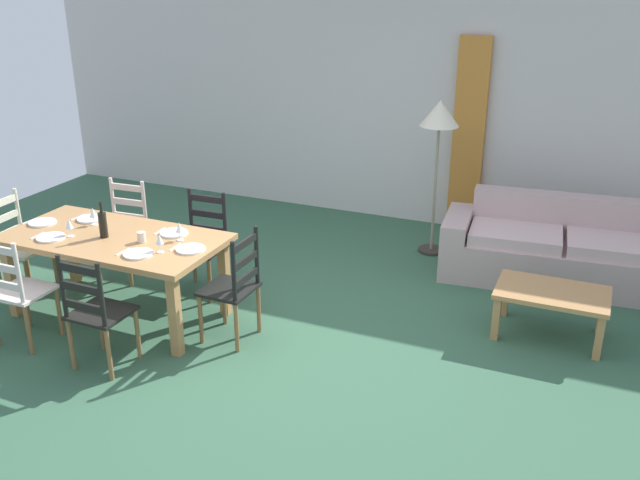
% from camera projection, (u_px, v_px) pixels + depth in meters
% --- Properties ---
extents(ground_plane, '(9.60, 9.60, 0.02)m').
position_uv_depth(ground_plane, '(282.00, 341.00, 5.79)').
color(ground_plane, '#345D43').
extents(wall_far, '(9.60, 0.16, 2.70)m').
position_uv_depth(wall_far, '(404.00, 107.00, 8.09)').
color(wall_far, beige).
rests_on(wall_far, ground_plane).
extents(curtain_panel_left, '(0.35, 0.08, 2.20)m').
position_uv_depth(curtain_panel_left, '(468.00, 137.00, 7.77)').
color(curtain_panel_left, '#C6792F').
rests_on(curtain_panel_left, ground_plane).
extents(dining_table, '(1.90, 0.96, 0.75)m').
position_uv_depth(dining_table, '(114.00, 246.00, 5.96)').
color(dining_table, '#B27F4C').
rests_on(dining_table, ground_plane).
extents(dining_chair_near_left, '(0.42, 0.40, 0.96)m').
position_uv_depth(dining_chair_near_left, '(17.00, 290.00, 5.57)').
color(dining_chair_near_left, beige).
rests_on(dining_chair_near_left, ground_plane).
extents(dining_chair_near_right, '(0.42, 0.40, 0.96)m').
position_uv_depth(dining_chair_near_right, '(96.00, 312.00, 5.23)').
color(dining_chair_near_right, black).
rests_on(dining_chair_near_right, ground_plane).
extents(dining_chair_far_left, '(0.44, 0.43, 0.96)m').
position_uv_depth(dining_chair_far_left, '(124.00, 230.00, 6.82)').
color(dining_chair_far_left, beige).
rests_on(dining_chair_far_left, ground_plane).
extents(dining_chair_far_right, '(0.44, 0.42, 0.96)m').
position_uv_depth(dining_chair_far_right, '(203.00, 243.00, 6.50)').
color(dining_chair_far_right, black).
rests_on(dining_chair_far_right, ground_plane).
extents(dining_chair_head_west, '(0.42, 0.44, 0.96)m').
position_uv_depth(dining_chair_head_west, '(19.00, 245.00, 6.46)').
color(dining_chair_head_west, beige).
rests_on(dining_chair_head_west, ground_plane).
extents(dining_chair_head_east, '(0.41, 0.43, 0.96)m').
position_uv_depth(dining_chair_head_east, '(234.00, 287.00, 5.64)').
color(dining_chair_head_east, black).
rests_on(dining_chair_head_east, ground_plane).
extents(dinner_plate_near_left, '(0.24, 0.24, 0.02)m').
position_uv_depth(dinner_plate_near_left, '(51.00, 237.00, 5.88)').
color(dinner_plate_near_left, white).
rests_on(dinner_plate_near_left, dining_table).
extents(fork_near_left, '(0.03, 0.17, 0.01)m').
position_uv_depth(fork_near_left, '(37.00, 236.00, 5.94)').
color(fork_near_left, silver).
rests_on(fork_near_left, dining_table).
extents(dinner_plate_near_right, '(0.24, 0.24, 0.02)m').
position_uv_depth(dinner_plate_near_right, '(138.00, 254.00, 5.55)').
color(dinner_plate_near_right, white).
rests_on(dinner_plate_near_right, dining_table).
extents(fork_near_right, '(0.02, 0.17, 0.01)m').
position_uv_depth(fork_near_right, '(123.00, 252.00, 5.61)').
color(fork_near_right, silver).
rests_on(fork_near_right, dining_table).
extents(dinner_plate_far_left, '(0.24, 0.24, 0.02)m').
position_uv_depth(dinner_plate_far_left, '(91.00, 219.00, 6.30)').
color(dinner_plate_far_left, white).
rests_on(dinner_plate_far_left, dining_table).
extents(fork_far_left, '(0.03, 0.17, 0.01)m').
position_uv_depth(fork_far_left, '(78.00, 217.00, 6.36)').
color(fork_far_left, silver).
rests_on(fork_far_left, dining_table).
extents(dinner_plate_far_right, '(0.24, 0.24, 0.02)m').
position_uv_depth(dinner_plate_far_right, '(174.00, 233.00, 5.98)').
color(dinner_plate_far_right, white).
rests_on(dinner_plate_far_right, dining_table).
extents(fork_far_right, '(0.02, 0.17, 0.01)m').
position_uv_depth(fork_far_right, '(160.00, 231.00, 6.03)').
color(fork_far_right, silver).
rests_on(fork_far_right, dining_table).
extents(dinner_plate_head_west, '(0.24, 0.24, 0.02)m').
position_uv_depth(dinner_plate_head_west, '(42.00, 223.00, 6.21)').
color(dinner_plate_head_west, white).
rests_on(dinner_plate_head_west, dining_table).
extents(fork_head_west, '(0.03, 0.17, 0.01)m').
position_uv_depth(fork_head_west, '(30.00, 221.00, 6.27)').
color(fork_head_west, silver).
rests_on(fork_head_west, dining_table).
extents(dinner_plate_head_east, '(0.24, 0.24, 0.02)m').
position_uv_depth(dinner_plate_head_east, '(191.00, 249.00, 5.64)').
color(dinner_plate_head_east, white).
rests_on(dinner_plate_head_east, dining_table).
extents(fork_head_east, '(0.03, 0.17, 0.01)m').
position_uv_depth(fork_head_east, '(175.00, 247.00, 5.70)').
color(fork_head_east, silver).
rests_on(fork_head_east, dining_table).
extents(wine_bottle, '(0.07, 0.07, 0.32)m').
position_uv_depth(wine_bottle, '(103.00, 224.00, 5.86)').
color(wine_bottle, black).
rests_on(wine_bottle, dining_table).
extents(wine_glass_near_left, '(0.06, 0.06, 0.16)m').
position_uv_depth(wine_glass_near_left, '(69.00, 224.00, 5.88)').
color(wine_glass_near_left, white).
rests_on(wine_glass_near_left, dining_table).
extents(wine_glass_near_right, '(0.06, 0.06, 0.16)m').
position_uv_depth(wine_glass_near_right, '(159.00, 240.00, 5.56)').
color(wine_glass_near_right, white).
rests_on(wine_glass_near_right, dining_table).
extents(wine_glass_far_left, '(0.06, 0.06, 0.16)m').
position_uv_depth(wine_glass_far_left, '(93.00, 213.00, 6.14)').
color(wine_glass_far_left, white).
rests_on(wine_glass_far_left, dining_table).
extents(wine_glass_far_right, '(0.06, 0.06, 0.16)m').
position_uv_depth(wine_glass_far_right, '(180.00, 228.00, 5.80)').
color(wine_glass_far_right, white).
rests_on(wine_glass_far_right, dining_table).
extents(coffee_cup_primary, '(0.07, 0.07, 0.09)m').
position_uv_depth(coffee_cup_primary, '(142.00, 237.00, 5.79)').
color(coffee_cup_primary, beige).
rests_on(coffee_cup_primary, dining_table).
extents(couch, '(2.34, 1.01, 0.80)m').
position_uv_depth(couch, '(562.00, 252.00, 6.79)').
color(couch, '#B69996').
rests_on(couch, ground_plane).
extents(coffee_table, '(0.90, 0.56, 0.42)m').
position_uv_depth(coffee_table, '(552.00, 298.00, 5.72)').
color(coffee_table, '#B27F4C').
rests_on(coffee_table, ground_plane).
extents(standing_lamp, '(0.40, 0.40, 1.64)m').
position_uv_depth(standing_lamp, '(439.00, 123.00, 7.02)').
color(standing_lamp, '#332D28').
rests_on(standing_lamp, ground_plane).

